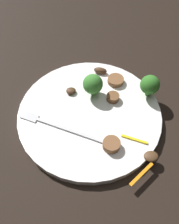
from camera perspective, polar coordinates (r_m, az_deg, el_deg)
The scene contains 13 objects.
ground_plane at distance 0.50m, azimuth -0.00°, elevation -1.06°, with size 1.40×1.40×0.00m, color black.
plate at distance 0.49m, azimuth -0.00°, elevation -0.54°, with size 0.29×0.29×0.02m, color white.
fork at distance 0.47m, azimuth -8.10°, elevation -3.23°, with size 0.18×0.05×0.00m.
broccoli_floret_0 at distance 0.50m, azimuth 14.28°, elevation 6.31°, with size 0.04×0.04×0.05m.
broccoli_floret_1 at distance 0.49m, azimuth 0.88°, elevation 6.68°, with size 0.04×0.04×0.05m.
sausage_slice_0 at distance 0.53m, azimuth 6.29°, elevation 7.56°, with size 0.04×0.04×0.01m, color brown.
sausage_slice_1 at distance 0.50m, azimuth 5.65°, elevation 3.53°, with size 0.03×0.03×0.01m, color brown.
sausage_slice_2 at distance 0.44m, azimuth 5.29°, elevation -7.77°, with size 0.03×0.03×0.01m, color brown.
mushroom_0 at distance 0.51m, azimuth -4.47°, elevation 5.08°, with size 0.02×0.02×0.01m, color #422B19.
mushroom_1 at distance 0.55m, azimuth 2.63°, elevation 9.91°, with size 0.03×0.02×0.01m, color #422B19.
mushroom_2 at distance 0.44m, azimuth 14.57°, elevation -10.27°, with size 0.03×0.02×0.01m, color #4C331E.
pepper_strip_0 at distance 0.43m, azimuth 12.33°, elevation -14.39°, with size 0.06×0.01×0.00m, color orange.
pepper_strip_1 at distance 0.46m, azimuth 10.71°, elevation -6.46°, with size 0.05×0.00×0.00m, color yellow.
Camera 1 is at (-0.04, 0.28, 0.41)m, focal length 38.09 mm.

